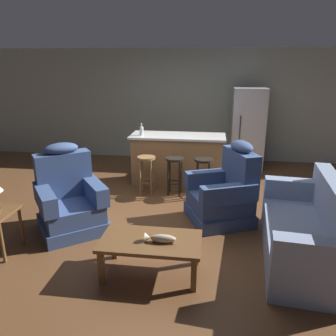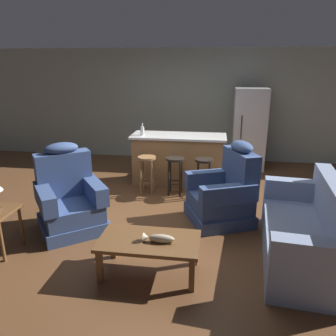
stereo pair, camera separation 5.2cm
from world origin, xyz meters
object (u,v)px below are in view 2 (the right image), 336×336
(bar_stool_middle, at_px, (175,169))
(bottle_tall_green, at_px, (142,131))
(recliner_near_lamp, at_px, (69,200))
(bar_stool_right, at_px, (204,170))
(recliner_near_island, at_px, (225,194))
(bar_stool_left, at_px, (147,168))
(kitchen_island, at_px, (178,159))
(coffee_table, at_px, (149,244))
(refrigerator, at_px, (249,129))
(fish_figurine, at_px, (158,238))
(couch, at_px, (308,233))

(bar_stool_middle, xyz_separation_m, bottle_tall_green, (-0.70, 0.53, 0.56))
(recliner_near_lamp, relative_size, bar_stool_right, 1.76)
(recliner_near_island, bearing_deg, bar_stool_left, -56.30)
(recliner_near_island, bearing_deg, kitchen_island, -83.08)
(coffee_table, relative_size, bar_stool_middle, 1.62)
(bar_stool_right, bearing_deg, coffee_table, -101.83)
(recliner_near_island, relative_size, bar_stool_right, 1.76)
(recliner_near_island, height_order, bar_stool_right, recliner_near_island)
(kitchen_island, xyz_separation_m, refrigerator, (1.41, 1.20, 0.40))
(bar_stool_right, xyz_separation_m, refrigerator, (0.89, 1.83, 0.41))
(refrigerator, bearing_deg, bar_stool_middle, -127.43)
(bar_stool_middle, distance_m, bottle_tall_green, 1.04)
(recliner_near_lamp, xyz_separation_m, refrigerator, (2.71, 3.29, 0.46))
(bar_stool_left, bearing_deg, recliner_near_lamp, -118.88)
(kitchen_island, relative_size, bar_stool_right, 2.65)
(coffee_table, height_order, bar_stool_left, bar_stool_left)
(kitchen_island, height_order, bar_stool_middle, kitchen_island)
(bar_stool_right, bearing_deg, fish_figurine, -99.11)
(couch, relative_size, bar_stool_right, 2.91)
(couch, bearing_deg, bar_stool_left, -32.06)
(recliner_near_island, bearing_deg, fish_figurine, 41.36)
(coffee_table, distance_m, bottle_tall_green, 3.05)
(fish_figurine, height_order, bar_stool_right, bar_stool_right)
(couch, bearing_deg, bar_stool_middle, -39.07)
(fish_figurine, height_order, refrigerator, refrigerator)
(refrigerator, bearing_deg, recliner_near_lamp, -129.50)
(recliner_near_island, relative_size, bottle_tall_green, 5.24)
(couch, distance_m, recliner_near_island, 1.31)
(couch, relative_size, bar_stool_middle, 2.91)
(coffee_table, relative_size, kitchen_island, 0.61)
(fish_figurine, height_order, recliner_near_lamp, recliner_near_lamp)
(couch, height_order, bar_stool_left, couch)
(recliner_near_lamp, bearing_deg, bottle_tall_green, 125.54)
(kitchen_island, distance_m, refrigerator, 1.90)
(bar_stool_middle, bearing_deg, coffee_table, -89.72)
(recliner_near_island, height_order, refrigerator, refrigerator)
(bar_stool_left, relative_size, bar_stool_middle, 1.00)
(couch, bearing_deg, bar_stool_right, -48.32)
(couch, distance_m, refrigerator, 3.70)
(coffee_table, relative_size, fish_figurine, 3.24)
(fish_figurine, relative_size, bottle_tall_green, 1.48)
(fish_figurine, bearing_deg, recliner_near_lamp, 146.80)
(bottle_tall_green, bearing_deg, recliner_near_lamp, -107.20)
(couch, bearing_deg, coffee_table, 23.09)
(fish_figurine, xyz_separation_m, bar_stool_left, (-0.63, 2.40, 0.01))
(recliner_near_island, height_order, kitchen_island, recliner_near_island)
(couch, relative_size, bottle_tall_green, 8.63)
(coffee_table, distance_m, couch, 1.88)
(recliner_near_island, relative_size, bar_stool_left, 1.76)
(recliner_near_lamp, height_order, recliner_near_island, same)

